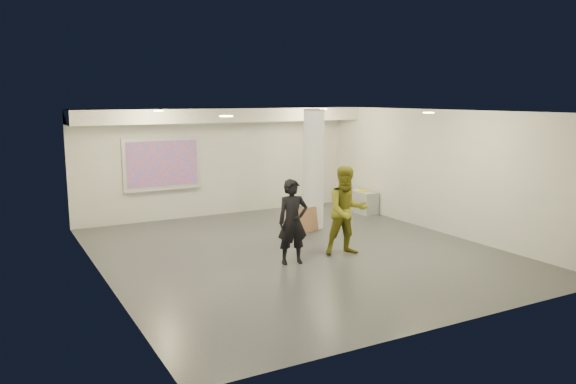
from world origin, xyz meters
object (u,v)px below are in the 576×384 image
projection_screen (162,164)px  credenza (361,202)px  woman (293,222)px  column (314,169)px  man (347,211)px

projection_screen → credenza: 5.70m
woman → column: bearing=61.2°
credenza → man: 4.53m
column → credenza: column is taller
projection_screen → man: bearing=-64.4°
column → woman: bearing=-128.7°
column → credenza: 2.71m
man → column: bearing=86.8°
column → credenza: (2.22, 1.00, -1.19)m
projection_screen → woman: bearing=-77.7°
column → man: (-0.66, -2.44, -0.56)m
woman → man: bearing=11.5°
column → woman: (-1.98, -2.48, -0.65)m
projection_screen → credenza: projection_screen is taller
credenza → woman: (-4.20, -3.48, 0.54)m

